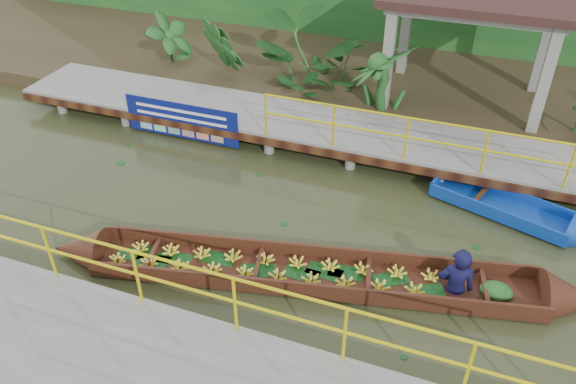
% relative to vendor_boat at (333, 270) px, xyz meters
% --- Properties ---
extents(ground, '(80.00, 80.00, 0.00)m').
position_rel_vendor_boat_xyz_m(ground, '(-1.67, 0.99, -0.25)').
color(ground, '#2D341A').
rests_on(ground, ground).
extents(land_strip, '(30.00, 8.00, 0.45)m').
position_rel_vendor_boat_xyz_m(land_strip, '(-1.67, 8.49, -0.03)').
color(land_strip, '#302718').
rests_on(land_strip, ground).
extents(far_dock, '(16.00, 2.06, 1.66)m').
position_rel_vendor_boat_xyz_m(far_dock, '(-1.65, 4.42, 0.22)').
color(far_dock, slate).
rests_on(far_dock, ground).
extents(pavilion, '(4.40, 3.00, 3.00)m').
position_rel_vendor_boat_xyz_m(pavilion, '(1.33, 7.29, 2.56)').
color(pavilion, slate).
rests_on(pavilion, ground).
extents(vendor_boat, '(9.66, 2.93, 2.20)m').
position_rel_vendor_boat_xyz_m(vendor_boat, '(0.00, 0.00, 0.00)').
color(vendor_boat, '#381D0F').
rests_on(vendor_boat, ground).
extents(moored_blue_boat, '(3.39, 1.80, 0.78)m').
position_rel_vendor_boat_xyz_m(moored_blue_boat, '(3.43, 2.88, -0.11)').
color(moored_blue_boat, '#0D3698').
rests_on(moored_blue_boat, ground).
extents(blue_banner, '(3.00, 0.04, 0.94)m').
position_rel_vendor_boat_xyz_m(blue_banner, '(-4.86, 3.47, 0.30)').
color(blue_banner, navy).
rests_on(blue_banner, ground).
extents(tropical_plants, '(14.26, 1.26, 1.58)m').
position_rel_vendor_boat_xyz_m(tropical_plants, '(-0.78, 6.29, 0.98)').
color(tropical_plants, '#15441B').
rests_on(tropical_plants, ground).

